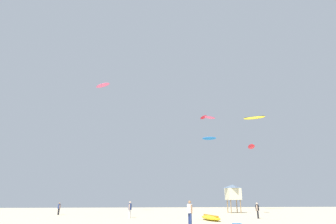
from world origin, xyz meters
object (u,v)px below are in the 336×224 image
person_left (59,208)px  lifeguard_tower (233,192)px  kite_aloft_0 (254,118)px  kite_aloft_3 (204,117)px  person_midground (130,208)px  kite_aloft_5 (251,147)px  kite_aloft_2 (103,85)px  kite_grounded_near (211,218)px  person_foreground (190,211)px  kite_aloft_1 (209,138)px  person_right (257,209)px  kite_aloft_4 (210,117)px

person_left → lifeguard_tower: size_ratio=0.37×
kite_aloft_0 → kite_aloft_3: size_ratio=1.48×
person_midground → kite_aloft_5: kite_aloft_5 is taller
lifeguard_tower → kite_aloft_2: (-21.60, 4.23, 18.67)m
kite_grounded_near → kite_aloft_0: (17.72, 24.72, 18.34)m
person_foreground → person_midground: person_foreground is taller
lifeguard_tower → kite_aloft_3: size_ratio=1.36×
lifeguard_tower → kite_aloft_3: kite_aloft_3 is taller
kite_aloft_1 → kite_grounded_near: bearing=-107.0°
kite_aloft_1 → kite_aloft_2: size_ratio=0.93×
person_right → kite_grounded_near: bearing=52.8°
person_left → kite_grounded_near: size_ratio=0.37×
person_foreground → kite_aloft_1: (10.99, 30.97, 12.96)m
person_left → kite_aloft_5: (26.90, -1.45, 8.56)m
kite_grounded_near → kite_aloft_3: 37.59m
person_foreground → person_left: person_foreground is taller
person_foreground → person_left: size_ratio=1.16×
kite_aloft_1 → kite_aloft_4: kite_aloft_4 is taller
person_foreground → person_midground: size_ratio=1.05×
lifeguard_tower → person_foreground: bearing=-119.0°
kite_grounded_near → kite_aloft_1: kite_aloft_1 is taller
kite_aloft_2 → kite_aloft_4: bearing=2.0°
kite_aloft_1 → kite_aloft_4: 6.78m
person_foreground → kite_aloft_3: bearing=51.4°
kite_aloft_0 → kite_aloft_5: bearing=-119.4°
kite_aloft_1 → kite_aloft_3: kite_aloft_3 is taller
person_right → kite_aloft_3: (2.56, 28.84, 19.23)m
person_left → kite_aloft_5: 28.27m
kite_aloft_2 → kite_aloft_3: 24.93m
person_foreground → lifeguard_tower: (11.07, 19.95, 2.01)m
person_midground → kite_aloft_0: (25.43, 20.12, 17.58)m
lifeguard_tower → kite_aloft_1: size_ratio=1.41×
kite_aloft_0 → kite_aloft_1: 10.90m
kite_aloft_2 → kite_aloft_4: kite_aloft_2 is taller
kite_aloft_1 → kite_aloft_3: (0.37, 5.03, 6.15)m
kite_aloft_0 → kite_aloft_4: 12.55m
kite_aloft_0 → person_foreground: bearing=-124.8°
person_foreground → kite_aloft_0: size_ratio=0.40×
person_left → kite_aloft_0: 40.91m
person_midground → person_left: size_ratio=1.10×
kite_aloft_2 → person_midground: bearing=-67.6°
kite_aloft_0 → kite_aloft_4: (-11.32, -5.05, -1.97)m
kite_aloft_0 → person_left: bearing=-160.3°
kite_aloft_0 → kite_aloft_5: size_ratio=1.54×
person_foreground → kite_grounded_near: size_ratio=0.43×
lifeguard_tower → kite_aloft_4: 14.51m
lifeguard_tower → kite_aloft_0: kite_aloft_0 is taller
person_foreground → kite_aloft_0: 40.46m
kite_aloft_3 → person_right: bearing=-95.1°
kite_grounded_near → kite_aloft_3: size_ratio=1.38×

